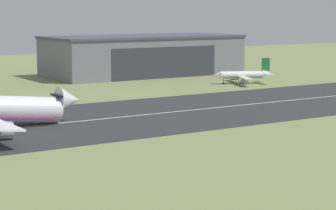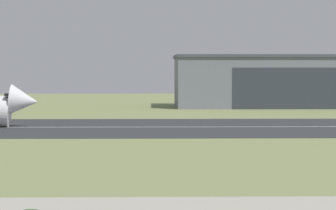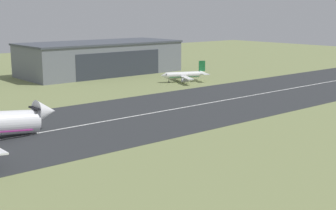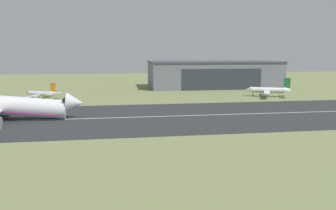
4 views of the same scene
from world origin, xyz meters
TOP-DOWN VIEW (x-y plane):
  - runway_strip at (0.00, 118.01)m, footprint 367.69×54.92m
  - runway_centreline at (0.00, 118.01)m, footprint 330.92×0.70m
  - hangar_building at (32.81, 211.01)m, footprint 82.47×35.96m
  - airplane_parked_centre at (46.56, 161.54)m, footprint 22.72×23.66m

SIDE VIEW (x-z plane):
  - runway_strip at x=0.00m, z-range 0.00..0.06m
  - runway_centreline at x=0.00m, z-range 0.06..0.07m
  - airplane_parked_centre at x=46.56m, z-range -1.59..7.98m
  - hangar_building at x=32.81m, z-range 0.01..16.67m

